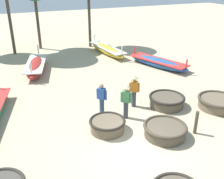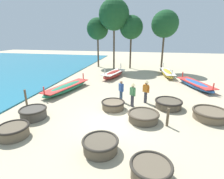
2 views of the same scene
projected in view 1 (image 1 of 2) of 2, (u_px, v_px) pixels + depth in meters
The scene contains 12 objects.
ground_plane at pixel (137, 149), 10.10m from camera, with size 80.00×80.00×0.00m, color #BCAD8C.
coracle_front_right at pixel (167, 100), 13.23m from camera, with size 1.81×1.81×0.56m.
coracle_front_left at pixel (218, 102), 13.05m from camera, with size 1.99×1.99×0.55m.
coracle_beside_post at pixel (107, 125), 11.14m from camera, with size 1.56×1.56×0.54m.
coracle_weathered at pixel (165, 130), 10.79m from camera, with size 1.81×1.81×0.52m.
long_boat_blue_hull at pixel (158, 62), 18.77m from camera, with size 2.85×4.96×1.03m.
long_boat_red_hull at pixel (36, 66), 17.76m from camera, with size 2.26×4.63×1.33m.
long_boat_white_hull at pixel (107, 50), 21.66m from camera, with size 1.55×5.09×1.19m.
fisherman_crouching at pixel (126, 99), 11.88m from camera, with size 0.42×0.39×1.67m.
fisherman_by_coracle at pixel (134, 89), 12.93m from camera, with size 0.48×0.36×1.67m.
fisherman_standing_right at pixel (102, 98), 12.24m from camera, with size 0.39×0.42×1.57m.
mooring_post_inland at pixel (196, 122), 10.88m from camera, with size 0.14×0.14×1.04m, color brown.
Camera 1 is at (-4.22, -7.18, 6.24)m, focal length 42.00 mm.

